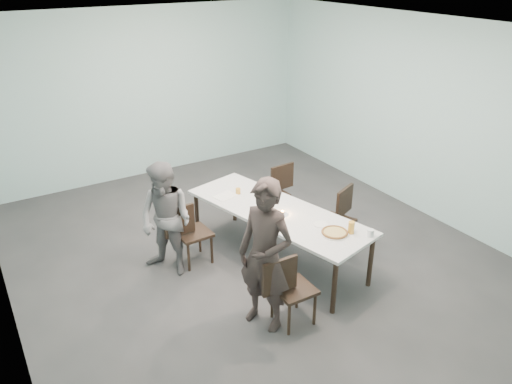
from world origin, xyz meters
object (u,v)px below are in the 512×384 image
side_plate (321,224)px  beer_glass (351,228)px  chair_far_left (188,230)px  tealight (283,213)px  chair_near_left (288,286)px  diner_near (265,256)px  diner_far (166,220)px  amber_tumbler (238,191)px  pizza (335,233)px  chair_near_right (340,215)px  table (277,214)px  chair_far_right (276,189)px  water_tumbler (370,233)px

side_plate → beer_glass: (0.18, -0.35, 0.07)m
chair_far_left → tealight: 1.26m
chair_near_left → side_plate: chair_near_left is taller
diner_near → diner_far: 1.60m
diner_far → amber_tumbler: (1.15, 0.19, 0.04)m
chair_near_left → pizza: 0.94m
side_plate → tealight: bearing=117.6°
chair_far_left → diner_far: size_ratio=0.58×
chair_near_right → side_plate: chair_near_right is taller
chair_near_left → pizza: (0.86, 0.28, 0.27)m
table → diner_near: size_ratio=1.57×
diner_far → chair_far_left: bearing=65.6°
chair_near_left → chair_near_right: 1.83m
table → chair_far_right: (0.66, 1.00, -0.19)m
chair_far_left → diner_near: bearing=-84.0°
tealight → pizza: bearing=-71.7°
chair_near_left → tealight: size_ratio=15.54×
pizza → beer_glass: 0.21m
diner_near → pizza: size_ratio=5.12×
tealight → chair_near_left: bearing=-121.3°
chair_near_right → water_tumbler: size_ratio=9.67×
pizza → amber_tumbler: bearing=105.1°
beer_glass → chair_far_right: bearing=83.0°
chair_far_left → chair_far_right: size_ratio=1.00×
chair_near_left → tealight: chair_near_left is taller
chair_near_left → side_plate: (0.86, 0.55, 0.25)m
chair_near_left → chair_far_right: same height
table → diner_far: diner_far is taller
side_plate → water_tumbler: (0.32, -0.53, 0.04)m
diner_near → amber_tumbler: 1.82m
chair_far_right → beer_glass: 1.99m
amber_tumbler → pizza: bearing=-74.9°
chair_far_right → water_tumbler: chair_far_right is taller
chair_far_left → diner_near: diner_near is taller
table → diner_near: (-0.83, -1.00, 0.18)m
table → amber_tumbler: (-0.19, 0.70, 0.10)m
chair_near_right → water_tumbler: 1.06m
diner_near → pizza: 1.08m
beer_glass → table: bearing=113.7°
chair_near_right → pizza: chair_near_right is taller
diner_near → side_plate: bearing=85.8°
beer_glass → tealight: bearing=117.2°
chair_near_right → beer_glass: (-0.51, -0.77, 0.32)m
side_plate → chair_near_left: bearing=-147.5°
pizza → chair_near_left: bearing=-162.0°
pizza → amber_tumbler: (-0.42, 1.57, 0.02)m
diner_far → amber_tumbler: size_ratio=18.77×
chair_far_right → pizza: bearing=73.3°
diner_far → amber_tumbler: bearing=69.0°
chair_near_right → diner_near: 1.97m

